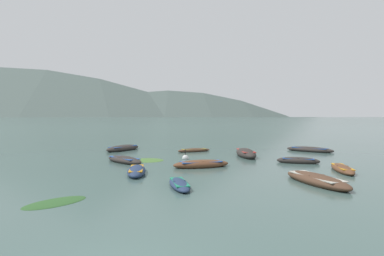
# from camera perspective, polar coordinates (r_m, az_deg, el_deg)

# --- Properties ---
(ground_plane) EXTENTS (6000.00, 6000.00, 0.00)m
(ground_plane) POSITION_cam_1_polar(r_m,az_deg,el_deg) (1506.39, -0.34, 2.12)
(ground_plane) COLOR #425B56
(mountain_1) EXTENTS (2165.90, 2165.90, 614.13)m
(mountain_1) POSITION_cam_1_polar(r_m,az_deg,el_deg) (1933.75, -19.72, 11.15)
(mountain_1) COLOR #4C5B56
(mountain_1) RESTS_ON ground
(mountain_2) EXTENTS (1403.07, 1403.07, 475.30)m
(mountain_2) POSITION_cam_1_polar(r_m,az_deg,el_deg) (1596.66, -3.13, 10.68)
(mountain_2) COLOR #4C5B56
(mountain_2) RESTS_ON ground
(rowboat_0) EXTENTS (1.54, 3.72, 0.57)m
(rowboat_0) POSITION_cam_1_polar(r_m,az_deg,el_deg) (19.17, -10.56, -7.86)
(rowboat_0) COLOR navy
(rowboat_0) RESTS_ON ground
(rowboat_1) EXTENTS (3.47, 4.58, 0.69)m
(rowboat_1) POSITION_cam_1_polar(r_m,az_deg,el_deg) (32.28, -12.99, -3.70)
(rowboat_1) COLOR #2D2826
(rowboat_1) RESTS_ON ground
(rowboat_2) EXTENTS (1.66, 4.61, 0.85)m
(rowboat_2) POSITION_cam_1_polar(r_m,az_deg,el_deg) (27.28, 9.71, -4.67)
(rowboat_2) COLOR #2D2826
(rowboat_2) RESTS_ON ground
(rowboat_3) EXTENTS (2.74, 4.74, 0.64)m
(rowboat_3) POSITION_cam_1_polar(r_m,az_deg,el_deg) (17.47, 21.87, -8.91)
(rowboat_3) COLOR #4C3323
(rowboat_3) RESTS_ON ground
(rowboat_4) EXTENTS (1.58, 3.77, 0.51)m
(rowboat_4) POSITION_cam_1_polar(r_m,az_deg,el_deg) (21.90, 25.90, -6.84)
(rowboat_4) COLOR brown
(rowboat_4) RESTS_ON ground
(rowboat_5) EXTENTS (3.83, 3.89, 0.59)m
(rowboat_5) POSITION_cam_1_polar(r_m,az_deg,el_deg) (24.02, -12.74, -5.81)
(rowboat_5) COLOR #2D2826
(rowboat_5) RESTS_ON ground
(rowboat_6) EXTENTS (4.40, 3.87, 0.60)m
(rowboat_6) POSITION_cam_1_polar(r_m,az_deg,el_deg) (32.70, 20.76, -3.77)
(rowboat_6) COLOR #2D2826
(rowboat_6) RESTS_ON ground
(rowboat_7) EXTENTS (3.52, 2.22, 0.42)m
(rowboat_7) POSITION_cam_1_polar(r_m,az_deg,el_deg) (30.42, 0.09, -4.16)
(rowboat_7) COLOR #4C3323
(rowboat_7) RESTS_ON ground
(rowboat_8) EXTENTS (3.25, 1.77, 0.57)m
(rowboat_8) POSITION_cam_1_polar(r_m,az_deg,el_deg) (24.41, 18.86, -5.76)
(rowboat_8) COLOR #2D2826
(rowboat_8) RESTS_ON ground
(rowboat_9) EXTENTS (4.18, 2.33, 0.63)m
(rowboat_9) POSITION_cam_1_polar(r_m,az_deg,el_deg) (21.30, 1.45, -6.76)
(rowboat_9) COLOR brown
(rowboat_9) RESTS_ON ground
(rowboat_10) EXTENTS (1.54, 3.21, 0.42)m
(rowboat_10) POSITION_cam_1_polar(r_m,az_deg,el_deg) (15.50, -2.63, -10.42)
(rowboat_10) COLOR navy
(rowboat_10) RESTS_ON ground
(mooring_buoy) EXTENTS (0.52, 0.52, 0.96)m
(mooring_buoy) POSITION_cam_1_polar(r_m,az_deg,el_deg) (25.06, -1.52, -5.60)
(mooring_buoy) COLOR silver
(mooring_buoy) RESTS_ON ground
(weed_patch_0) EXTENTS (2.93, 2.74, 0.14)m
(weed_patch_0) POSITION_cam_1_polar(r_m,az_deg,el_deg) (24.75, -8.61, -5.98)
(weed_patch_0) COLOR #477033
(weed_patch_0) RESTS_ON ground
(weed_patch_3) EXTENTS (2.74, 2.80, 0.14)m
(weed_patch_3) POSITION_cam_1_polar(r_m,az_deg,el_deg) (13.99, -24.35, -12.58)
(weed_patch_3) COLOR #2D5628
(weed_patch_3) RESTS_ON ground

